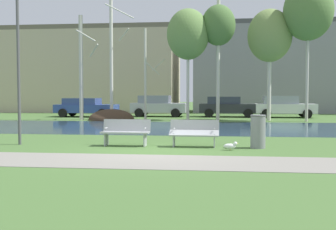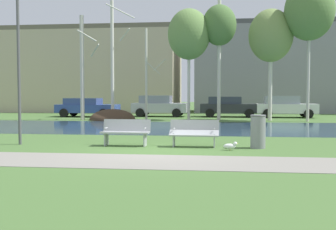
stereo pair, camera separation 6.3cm
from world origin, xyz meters
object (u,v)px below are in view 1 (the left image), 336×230
(trash_bin, at_px, (258,131))
(streetlamp, at_px, (18,29))
(parked_van_nearest_blue, at_px, (86,107))
(bench_left, at_px, (126,132))
(bench_right, at_px, (194,132))
(seagull, at_px, (231,146))
(parked_sedan_second_silver, at_px, (158,106))
(parked_hatch_third_dark, at_px, (227,106))
(parked_wagon_fourth_white, at_px, (284,106))

(trash_bin, distance_m, streetlamp, 8.64)
(parked_van_nearest_blue, bearing_deg, bench_left, -68.03)
(bench_right, height_order, trash_bin, trash_bin)
(seagull, bearing_deg, bench_left, 168.37)
(parked_sedan_second_silver, bearing_deg, parked_hatch_third_dark, 1.04)
(bench_left, bearing_deg, parked_wagon_fourth_white, 65.26)
(seagull, xyz_separation_m, parked_sedan_second_silver, (-4.72, 17.94, 0.69))
(bench_left, bearing_deg, seagull, -11.63)
(seagull, xyz_separation_m, streetlamp, (-7.08, 0.64, 3.77))
(streetlamp, distance_m, parked_wagon_fourth_white, 20.81)
(seagull, relative_size, streetlamp, 0.08)
(bench_left, height_order, parked_hatch_third_dark, parked_hatch_third_dark)
(trash_bin, height_order, parked_hatch_third_dark, parked_hatch_third_dark)
(bench_right, distance_m, trash_bin, 2.03)
(bench_left, height_order, trash_bin, trash_bin)
(streetlamp, xyz_separation_m, parked_hatch_third_dark, (7.50, 17.39, -3.12))
(parked_hatch_third_dark, bearing_deg, trash_bin, -88.48)
(parked_van_nearest_blue, xyz_separation_m, parked_hatch_third_dark, (10.37, 1.12, 0.05))
(bench_right, bearing_deg, bench_left, 180.00)
(parked_van_nearest_blue, bearing_deg, parked_hatch_third_dark, 6.15)
(parked_hatch_third_dark, bearing_deg, parked_van_nearest_blue, -173.85)
(trash_bin, bearing_deg, bench_right, 176.97)
(parked_wagon_fourth_white, bearing_deg, seagull, -104.00)
(trash_bin, xyz_separation_m, parked_sedan_second_silver, (-5.60, 17.34, 0.27))
(trash_bin, relative_size, seagull, 2.30)
(bench_right, relative_size, parked_hatch_third_dark, 0.38)
(parked_sedan_second_silver, distance_m, parked_wagon_fourth_white, 9.13)
(bench_left, xyz_separation_m, parked_van_nearest_blue, (-6.54, 16.21, 0.27))
(parked_hatch_third_dark, height_order, parked_wagon_fourth_white, parked_wagon_fourth_white)
(bench_left, relative_size, trash_bin, 1.52)
(trash_bin, distance_m, parked_sedan_second_silver, 18.22)
(parked_wagon_fourth_white, bearing_deg, parked_van_nearest_blue, -176.86)
(bench_right, xyz_separation_m, parked_hatch_third_dark, (1.57, 17.33, 0.31))
(parked_hatch_third_dark, bearing_deg, parked_wagon_fourth_white, -4.71)
(seagull, relative_size, parked_wagon_fourth_white, 0.11)
(bench_left, relative_size, streetlamp, 0.27)
(bench_left, height_order, streetlamp, streetlamp)
(seagull, distance_m, parked_sedan_second_silver, 18.56)
(trash_bin, distance_m, parked_wagon_fourth_white, 17.47)
(bench_right, relative_size, seagull, 3.50)
(parked_sedan_second_silver, bearing_deg, bench_left, -85.69)
(bench_right, relative_size, trash_bin, 1.52)
(seagull, distance_m, streetlamp, 8.05)
(streetlamp, bearing_deg, bench_left, 1.07)
(seagull, bearing_deg, parked_sedan_second_silver, 104.73)
(bench_left, bearing_deg, parked_van_nearest_blue, 111.97)
(bench_left, height_order, bench_right, same)
(parked_van_nearest_blue, relative_size, parked_wagon_fourth_white, 1.06)
(streetlamp, bearing_deg, seagull, -5.13)
(bench_left, relative_size, seagull, 3.50)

